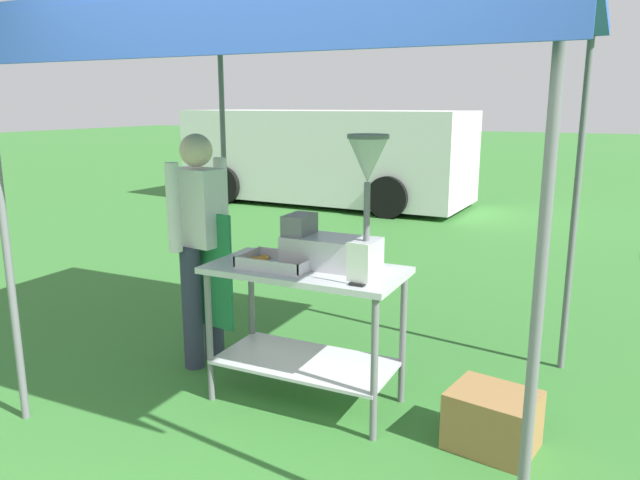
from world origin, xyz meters
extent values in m
plane|color=#33702D|center=(0.00, 6.00, 0.00)|extent=(70.00, 70.00, 0.00)
cylinder|color=slate|center=(-1.67, 0.50, 1.11)|extent=(0.04, 0.04, 2.22)
cylinder|color=slate|center=(1.10, 0.50, 1.11)|extent=(0.04, 0.04, 2.22)
cylinder|color=slate|center=(-1.67, 2.60, 1.11)|extent=(0.04, 0.04, 2.22)
cylinder|color=slate|center=(1.10, 2.60, 1.11)|extent=(0.04, 0.04, 2.22)
cube|color=blue|center=(-0.28, 1.55, 2.24)|extent=(2.97, 2.31, 0.05)
cube|color=blue|center=(-0.28, 0.41, 2.11)|extent=(2.97, 0.02, 0.24)
cube|color=#B7B7BC|center=(-0.28, 1.40, 0.84)|extent=(1.17, 0.59, 0.04)
cube|color=#B7B7BC|center=(-0.28, 1.40, 0.26)|extent=(1.08, 0.54, 0.02)
cylinder|color=slate|center=(-0.82, 1.16, 0.41)|extent=(0.04, 0.04, 0.82)
cylinder|color=slate|center=(0.25, 1.16, 0.41)|extent=(0.04, 0.04, 0.82)
cylinder|color=slate|center=(-0.82, 1.64, 0.41)|extent=(0.04, 0.04, 0.82)
cylinder|color=slate|center=(0.25, 1.64, 0.41)|extent=(0.04, 0.04, 0.82)
cube|color=#B7B7BC|center=(-0.43, 1.33, 0.86)|extent=(0.43, 0.29, 0.01)
cube|color=#B7B7BC|center=(-0.43, 1.19, 0.90)|extent=(0.43, 0.01, 0.06)
cube|color=#B7B7BC|center=(-0.43, 1.47, 0.90)|extent=(0.43, 0.01, 0.06)
cube|color=#B7B7BC|center=(-0.64, 1.33, 0.90)|extent=(0.01, 0.29, 0.06)
cube|color=#B7B7BC|center=(-0.22, 1.33, 0.90)|extent=(0.01, 0.29, 0.06)
torus|color=gold|center=(-0.33, 1.25, 0.88)|extent=(0.07, 0.07, 0.02)
torus|color=gold|center=(-0.34, 1.43, 0.88)|extent=(0.08, 0.08, 0.02)
torus|color=gold|center=(-0.44, 1.28, 0.88)|extent=(0.09, 0.09, 0.02)
torus|color=gold|center=(-0.60, 1.37, 0.88)|extent=(0.09, 0.09, 0.02)
torus|color=gold|center=(-0.52, 1.33, 0.88)|extent=(0.07, 0.07, 0.02)
torus|color=gold|center=(-0.30, 1.29, 0.88)|extent=(0.09, 0.09, 0.02)
torus|color=gold|center=(-0.59, 1.27, 0.88)|extent=(0.09, 0.09, 0.02)
torus|color=gold|center=(-0.28, 1.38, 0.88)|extent=(0.09, 0.09, 0.02)
torus|color=gold|center=(-0.58, 1.42, 0.88)|extent=(0.07, 0.07, 0.02)
cube|color=#B7B7BC|center=(-0.15, 1.47, 0.95)|extent=(0.56, 0.28, 0.18)
cube|color=slate|center=(-0.36, 1.47, 1.10)|extent=(0.14, 0.22, 0.12)
cylinder|color=slate|center=(0.07, 1.47, 1.20)|extent=(0.04, 0.04, 0.34)
cone|color=#B7B7BC|center=(0.07, 1.47, 1.49)|extent=(0.22, 0.22, 0.24)
cylinder|color=slate|center=(0.07, 1.47, 1.63)|extent=(0.23, 0.23, 0.02)
cube|color=black|center=(0.13, 1.19, 0.86)|extent=(0.08, 0.05, 0.02)
cube|color=white|center=(0.13, 1.19, 0.98)|extent=(0.13, 0.02, 0.21)
cylinder|color=#2D3347|center=(-1.18, 1.70, 0.43)|extent=(0.14, 0.14, 0.86)
cylinder|color=#2D3347|center=(-1.21, 1.51, 0.43)|extent=(0.14, 0.14, 0.86)
cube|color=silver|center=(-1.20, 1.60, 1.12)|extent=(0.37, 0.27, 0.52)
cube|color=#237F47|center=(-1.08, 1.59, 0.69)|extent=(0.32, 0.07, 0.80)
cylinder|color=silver|center=(-1.16, 1.82, 1.15)|extent=(0.10, 0.10, 0.58)
cylinder|color=silver|center=(-1.23, 1.39, 1.15)|extent=(0.10, 0.10, 0.58)
sphere|color=beige|center=(-1.20, 1.60, 1.50)|extent=(0.22, 0.22, 0.22)
cube|color=olive|center=(0.85, 1.37, 0.16)|extent=(0.50, 0.44, 0.31)
cube|color=white|center=(-3.48, 8.49, 0.89)|extent=(5.28, 2.09, 1.60)
cube|color=#1E2833|center=(-5.51, 8.56, 1.29)|extent=(0.16, 1.62, 0.70)
cylinder|color=black|center=(-5.13, 7.62, 0.34)|extent=(0.69, 0.26, 0.68)
cylinder|color=black|center=(-5.06, 9.48, 0.34)|extent=(0.69, 0.26, 0.68)
cylinder|color=black|center=(-1.90, 7.50, 0.34)|extent=(0.69, 0.26, 0.68)
cylinder|color=black|center=(-1.83, 9.36, 0.34)|extent=(0.69, 0.26, 0.68)
camera|label=1|loc=(1.29, -1.67, 1.80)|focal=33.92mm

